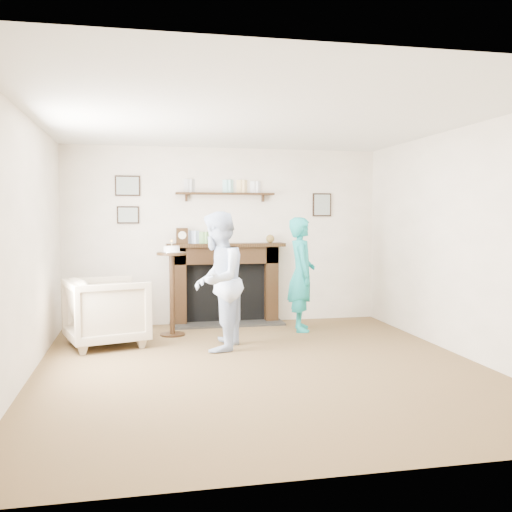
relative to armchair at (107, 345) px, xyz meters
The scene contains 6 objects.
ground 2.07m from the armchair, 39.46° to the right, with size 5.00×5.00×0.00m, color brown.
room_shell 2.36m from the armchair, 21.27° to the right, with size 4.54×5.02×2.52m.
armchair is the anchor object (origin of this frame).
man 1.35m from the armchair, 21.07° to the right, with size 0.77×0.60×1.59m, color #C8DEFA.
woman 2.54m from the armchair, ahead, with size 0.55×0.36×1.52m, color #1FB19D.
pedestal_table 1.17m from the armchair, 27.66° to the left, with size 0.38×0.38×1.23m.
Camera 1 is at (-1.21, -5.59, 1.53)m, focal length 40.00 mm.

